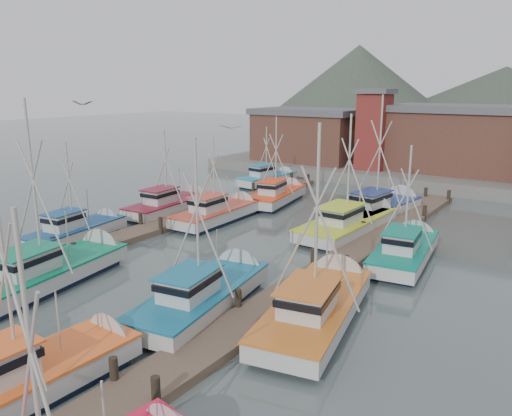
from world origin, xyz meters
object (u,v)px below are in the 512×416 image
Objects in this scene: boat_4 at (55,269)px; boat_1 at (38,374)px; lookout_tower at (374,129)px; boat_8 at (220,212)px; boat_12 at (279,195)px.

boat_1 is at bearing -46.55° from boat_4.
boat_8 is (-2.76, -22.97, -4.88)m from lookout_tower.
boat_8 is 0.99× the size of boat_12.
boat_1 reaches higher than boat_8.
boat_1 is 29.59m from boat_12.
boat_1 reaches higher than boat_12.
lookout_tower is 37.80m from boat_4.
boat_4 is at bearing -89.62° from boat_8.
boat_4 is at bearing 144.79° from boat_1.
boat_1 is at bearing -82.08° from lookout_tower.
boat_8 is at bearing -102.49° from boat_12.
boat_12 reaches higher than boat_8.
boat_4 is (-2.22, -37.42, -4.86)m from lookout_tower.
boat_12 is at bearing -98.98° from lookout_tower.
boat_4 reaches higher than boat_12.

